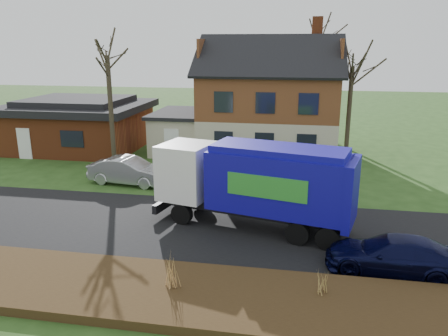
# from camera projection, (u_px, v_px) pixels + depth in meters

# --- Properties ---
(ground) EXTENTS (120.00, 120.00, 0.00)m
(ground) POSITION_uv_depth(u_px,v_px,m) (195.00, 227.00, 18.43)
(ground) COLOR #244416
(ground) RESTS_ON ground
(road) EXTENTS (80.00, 7.00, 0.02)m
(road) POSITION_uv_depth(u_px,v_px,m) (195.00, 227.00, 18.42)
(road) COLOR black
(road) RESTS_ON ground
(mulch_verge) EXTENTS (80.00, 3.50, 0.30)m
(mulch_verge) POSITION_uv_depth(u_px,v_px,m) (154.00, 292.00, 13.36)
(mulch_verge) COLOR #301F10
(mulch_verge) RESTS_ON ground
(main_house) EXTENTS (12.95, 8.95, 9.26)m
(main_house) POSITION_uv_depth(u_px,v_px,m) (262.00, 96.00, 30.26)
(main_house) COLOR beige
(main_house) RESTS_ON ground
(ranch_house) EXTENTS (9.80, 8.20, 3.70)m
(ranch_house) POSITION_uv_depth(u_px,v_px,m) (79.00, 124.00, 32.26)
(ranch_house) COLOR brown
(ranch_house) RESTS_ON ground
(garbage_truck) EXTENTS (8.65, 4.12, 3.58)m
(garbage_truck) POSITION_uv_depth(u_px,v_px,m) (257.00, 181.00, 17.88)
(garbage_truck) COLOR black
(garbage_truck) RESTS_ON ground
(silver_sedan) EXTENTS (4.63, 2.09, 1.47)m
(silver_sedan) POSITION_uv_depth(u_px,v_px,m) (129.00, 171.00, 24.05)
(silver_sedan) COLOR #A2A6AA
(silver_sedan) RESTS_ON ground
(navy_wagon) EXTENTS (4.58, 2.25, 1.28)m
(navy_wagon) POSITION_uv_depth(u_px,v_px,m) (393.00, 255.00, 14.64)
(navy_wagon) COLOR black
(navy_wagon) RESTS_ON ground
(tree_front_west) EXTENTS (3.21, 3.21, 9.53)m
(tree_front_west) POSITION_uv_depth(u_px,v_px,m) (106.00, 37.00, 25.18)
(tree_front_west) COLOR #393122
(tree_front_west) RESTS_ON ground
(tree_front_east) EXTENTS (3.18, 3.18, 8.82)m
(tree_front_east) POSITION_uv_depth(u_px,v_px,m) (354.00, 49.00, 26.06)
(tree_front_east) COLOR #3B3123
(tree_front_east) RESTS_ON ground
(tree_back) EXTENTS (3.26, 3.26, 10.33)m
(tree_back) POSITION_uv_depth(u_px,v_px,m) (321.00, 30.00, 35.38)
(tree_back) COLOR #3A2C22
(tree_back) RESTS_ON ground
(grass_clump_mid) EXTENTS (0.38, 0.31, 1.06)m
(grass_clump_mid) POSITION_uv_depth(u_px,v_px,m) (171.00, 271.00, 13.21)
(grass_clump_mid) COLOR tan
(grass_clump_mid) RESTS_ON mulch_verge
(grass_clump_east) EXTENTS (0.30, 0.25, 0.75)m
(grass_clump_east) POSITION_uv_depth(u_px,v_px,m) (323.00, 282.00, 12.91)
(grass_clump_east) COLOR #A38548
(grass_clump_east) RESTS_ON mulch_verge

